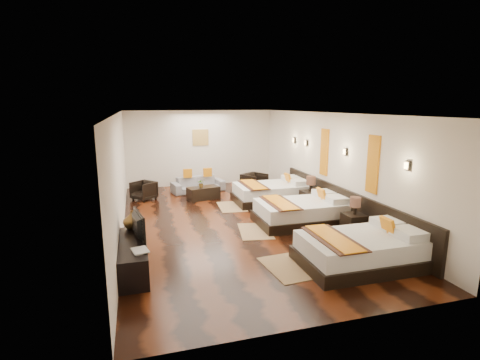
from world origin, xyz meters
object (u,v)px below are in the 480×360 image
object	(u,v)px
figurine	(132,219)
coffee_table	(203,193)
tv_console	(134,256)
tv	(135,225)
bed_mid	(303,212)
nightstand_a	(354,222)
bed_near	(363,249)
nightstand_b	(310,198)
book	(133,252)
sofa	(198,184)
bed_far	(272,192)
armchair_right	(254,183)
armchair_left	(144,191)
table_plant	(201,183)

from	to	relation	value
figurine	coffee_table	distance (m)	4.57
tv_console	tv	size ratio (longest dim) A/B	2.07
bed_mid	nightstand_a	bearing A→B (deg)	-57.39
tv_console	bed_near	bearing A→B (deg)	-12.61
nightstand_a	figurine	world-z (taller)	same
nightstand_b	bed_mid	bearing A→B (deg)	-125.02
book	sofa	bearing A→B (deg)	71.08
nightstand_b	tv_console	size ratio (longest dim) A/B	0.55
bed_far	sofa	size ratio (longest dim) A/B	1.28
tv_console	coffee_table	xyz separation A→B (m)	(2.17, 4.79, -0.08)
nightstand_b	tv_console	xyz separation A→B (m)	(-4.95, -2.73, -0.07)
figurine	coffee_table	bearing A→B (deg)	61.39
bed_near	armchair_right	xyz separation A→B (m)	(-0.15, 6.15, 0.03)
book	armchair_left	size ratio (longest dim) A/B	0.52
sofa	armchair_right	size ratio (longest dim) A/B	2.46
nightstand_a	nightstand_b	size ratio (longest dim) A/B	0.93
armchair_left	coffee_table	size ratio (longest dim) A/B	0.66
bed_mid	bed_far	world-z (taller)	bed_mid
armchair_left	table_plant	distance (m)	1.86
sofa	armchair_left	xyz separation A→B (m)	(-1.85, -0.62, 0.04)
bed_mid	tv_console	distance (m)	4.52
coffee_table	table_plant	size ratio (longest dim) A/B	3.71
tv	sofa	size ratio (longest dim) A/B	0.48
bed_far	armchair_left	world-z (taller)	bed_far
armchair_left	table_plant	xyz separation A→B (m)	(1.79, -0.45, 0.23)
bed_mid	table_plant	distance (m)	3.75
book	sofa	distance (m)	6.71
bed_near	nightstand_a	size ratio (longest dim) A/B	2.53
nightstand_a	tv_console	bearing A→B (deg)	-174.27
tv_console	book	xyz separation A→B (m)	(0.00, -0.51, 0.29)
book	sofa	xyz separation A→B (m)	(2.17, 6.34, -0.30)
tv	tv_console	bearing A→B (deg)	156.95
armchair_left	bed_near	bearing A→B (deg)	-7.33
figurine	bed_far	bearing A→B (deg)	35.88
armchair_left	nightstand_b	bearing A→B (deg)	22.13
bed_near	coffee_table	size ratio (longest dim) A/B	2.34
tv_console	armchair_left	world-z (taller)	armchair_left
table_plant	figurine	bearing A→B (deg)	-118.00
sofa	armchair_left	distance (m)	1.96
nightstand_a	coffee_table	distance (m)	5.11
armchair_right	table_plant	size ratio (longest dim) A/B	2.73
bed_near	tv	world-z (taller)	tv
book	armchair_right	bearing A→B (deg)	54.70
tv	armchair_left	size ratio (longest dim) A/B	1.31
sofa	tv_console	bearing A→B (deg)	-120.99
sofa	book	bearing A→B (deg)	-119.48
table_plant	nightstand_b	bearing A→B (deg)	-35.70
bed_far	nightstand_b	xyz separation A→B (m)	(0.75, -1.11, 0.04)
armchair_left	tv	bearing A→B (deg)	-42.65
bed_far	coffee_table	size ratio (longest dim) A/B	2.32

